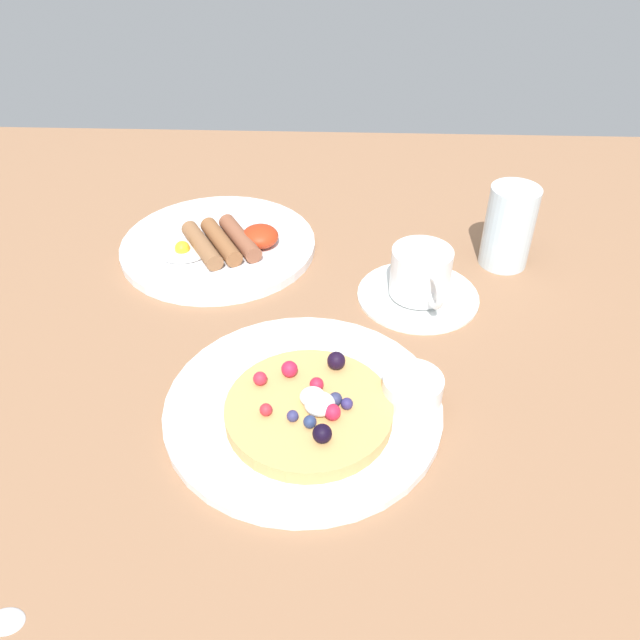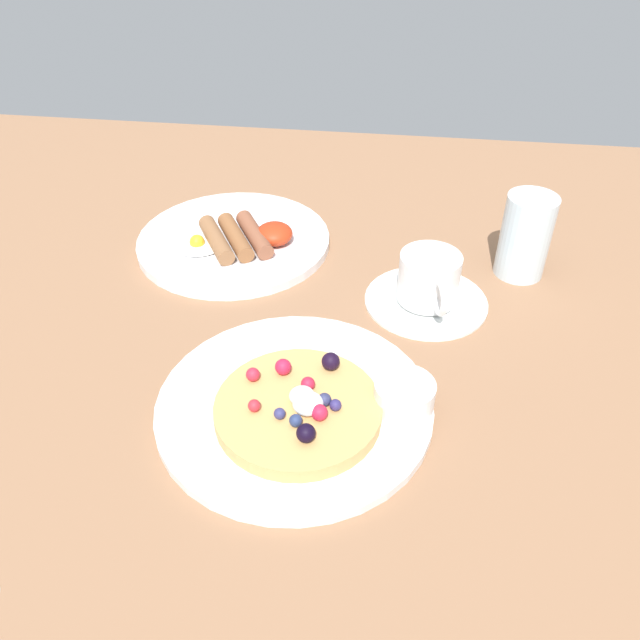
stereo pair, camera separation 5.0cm
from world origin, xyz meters
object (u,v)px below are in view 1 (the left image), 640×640
(breakfast_plate, at_px, (219,245))
(water_glass, at_px, (509,227))
(coffee_saucer, at_px, (418,295))
(coffee_cup, at_px, (421,272))
(syrup_ramekin, at_px, (412,389))
(pancake_plate, at_px, (303,407))

(breakfast_plate, bearing_deg, water_glass, -2.54)
(coffee_saucer, height_order, coffee_cup, coffee_cup)
(coffee_cup, xyz_separation_m, water_glass, (0.12, 0.08, 0.02))
(syrup_ramekin, distance_m, coffee_cup, 0.19)
(pancake_plate, height_order, coffee_cup, coffee_cup)
(coffee_saucer, relative_size, coffee_cup, 1.46)
(water_glass, bearing_deg, syrup_ramekin, -117.36)
(syrup_ramekin, height_order, breakfast_plate, syrup_ramekin)
(coffee_saucer, bearing_deg, breakfast_plate, 159.22)
(coffee_cup, bearing_deg, pancake_plate, -123.67)
(syrup_ramekin, height_order, water_glass, water_glass)
(breakfast_plate, xyz_separation_m, coffee_cup, (0.26, -0.10, 0.03))
(syrup_ramekin, bearing_deg, breakfast_plate, 129.90)
(coffee_saucer, relative_size, water_glass, 1.38)
(coffee_saucer, bearing_deg, water_glass, 35.15)
(syrup_ramekin, relative_size, breakfast_plate, 0.23)
(coffee_saucer, bearing_deg, syrup_ramekin, -96.80)
(breakfast_plate, height_order, coffee_saucer, breakfast_plate)
(syrup_ramekin, distance_m, water_glass, 0.31)
(syrup_ramekin, xyz_separation_m, breakfast_plate, (-0.24, 0.29, -0.02))
(syrup_ramekin, xyz_separation_m, coffee_saucer, (0.02, 0.19, -0.02))
(pancake_plate, distance_m, syrup_ramekin, 0.11)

